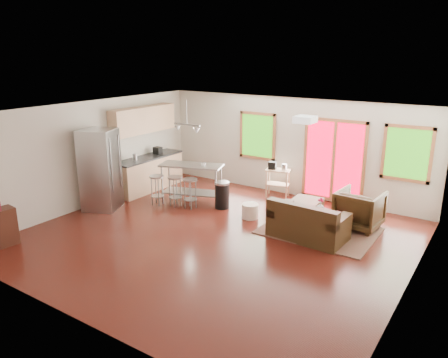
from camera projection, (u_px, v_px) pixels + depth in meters
The scene contains 28 objects.
floor at pixel (216, 238), 9.11m from camera, with size 7.50×7.00×0.02m, color #340F0A.
ceiling at pixel (215, 112), 8.37m from camera, with size 7.50×7.00×0.02m, color silver.
back_wall at pixel (291, 147), 11.54m from camera, with size 7.50×0.02×2.60m, color beige.
left_wall at pixel (90, 154), 10.74m from camera, with size 0.02×7.00×2.60m, color beige.
right_wall at pixel (415, 215), 6.74m from camera, with size 0.02×7.00×2.60m, color beige.
front_wall at pixel (69, 238), 5.94m from camera, with size 7.50×0.02×2.60m, color beige.
window_left at pixel (257, 136), 11.98m from camera, with size 1.10×0.05×1.30m.
french_doors at pixel (334, 161), 10.92m from camera, with size 1.60×0.05×2.10m.
window_right at pixel (407, 154), 9.91m from camera, with size 1.10×0.05×1.30m.
rug at pixel (319, 231), 9.42m from camera, with size 2.33×1.79×0.02m, color #4D5839.
loveseat at pixel (307, 224), 8.97m from camera, with size 1.57×0.94×0.82m.
coffee_table at pixel (327, 216), 9.38m from camera, with size 1.07×0.83×0.37m.
armchair at pixel (360, 207), 9.50m from camera, with size 0.90×0.85×0.93m, color black.
ottoman at pixel (306, 208), 10.18m from camera, with size 0.65×0.65×0.43m, color black.
pouf at pixel (250, 211), 10.13m from camera, with size 0.39×0.39×0.34m, color beige.
vase at pixel (320, 206), 9.49m from camera, with size 0.16×0.17×0.28m.
book at pixel (336, 206), 9.38m from camera, with size 0.22×0.03×0.29m, color maroon.
cabinets at pixel (147, 157), 12.06m from camera, with size 0.64×2.24×2.30m.
refrigerator at pixel (101, 170), 10.55m from camera, with size 1.03×1.02×1.97m.
island at pixel (192, 176), 11.08m from camera, with size 1.68×1.09×0.99m.
cup at pixel (203, 165), 10.92m from camera, with size 0.11×0.09×0.11m, color silver.
bar_stool_a at pixel (157, 183), 10.91m from camera, with size 0.42×0.42×0.76m.
bar_stool_b at pixel (175, 184), 10.81m from camera, with size 0.46×0.46×0.77m.
bar_stool_c at pixel (190, 186), 10.66m from camera, with size 0.36×0.36×0.76m.
trash_can at pixel (222, 195), 10.74m from camera, with size 0.44×0.44×0.67m.
kitchen_cart at pixel (277, 173), 11.48m from camera, with size 0.70×0.55×0.95m.
ceiling_flush at pixel (305, 119), 8.02m from camera, with size 0.35×0.35×0.12m, color white.
pendant_light at pixel (187, 129), 10.78m from camera, with size 0.80×0.18×0.79m.
Camera 1 is at (4.79, -6.90, 3.74)m, focal length 35.00 mm.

